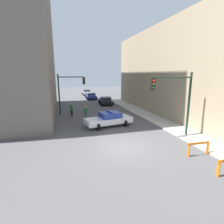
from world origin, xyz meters
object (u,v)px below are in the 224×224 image
at_px(parked_car_mid, 91,96).
at_px(pedestrian_crossing, 86,113).
at_px(parked_car_far, 87,92).
at_px(parked_car_near, 106,101).
at_px(pedestrian_corner, 72,110).
at_px(police_car, 109,119).
at_px(barrier_mid, 198,146).
at_px(traffic_light_near, 177,95).
at_px(traffic_light_far, 68,88).

xyz_separation_m(parked_car_mid, pedestrian_crossing, (-3.46, -17.02, 0.19)).
distance_m(parked_car_far, pedestrian_crossing, 24.94).
relative_size(parked_car_near, pedestrian_corner, 2.67).
distance_m(parked_car_far, pedestrian_corner, 22.70).
xyz_separation_m(police_car, parked_car_near, (2.85, 12.57, -0.05)).
bearing_deg(parked_car_mid, parked_car_near, -77.29).
bearing_deg(parked_car_mid, barrier_mid, -83.18).
bearing_deg(traffic_light_near, pedestrian_crossing, 130.61).
distance_m(traffic_light_far, pedestrian_crossing, 4.95).
xyz_separation_m(parked_car_far, pedestrian_corner, (-5.03, -22.13, 0.19)).
relative_size(pedestrian_crossing, pedestrian_corner, 1.00).
relative_size(traffic_light_far, parked_car_far, 1.18).
height_order(police_car, barrier_mid, police_car).
bearing_deg(parked_car_far, pedestrian_corner, -98.91).
bearing_deg(parked_car_mid, police_car, -92.31).
height_order(police_car, parked_car_far, police_car).
relative_size(police_car, parked_car_mid, 1.13).
bearing_deg(pedestrian_crossing, traffic_light_far, 130.64).
height_order(traffic_light_near, parked_car_far, traffic_light_near).
distance_m(traffic_light_near, traffic_light_far, 13.86).
height_order(pedestrian_corner, barrier_mid, pedestrian_corner).
distance_m(traffic_light_near, pedestrian_corner, 12.88).
bearing_deg(traffic_light_far, pedestrian_crossing, -66.56).
bearing_deg(parked_car_near, traffic_light_near, -80.20).
distance_m(parked_car_far, barrier_mid, 35.43).
relative_size(police_car, parked_car_far, 1.12).
bearing_deg(traffic_light_near, barrier_mid, -99.62).
xyz_separation_m(traffic_light_far, parked_car_far, (5.32, 20.78, -2.72)).
relative_size(parked_car_mid, pedestrian_corner, 2.63).
distance_m(police_car, barrier_mid, 8.82).
xyz_separation_m(police_car, parked_car_far, (1.67, 27.41, -0.05)).
height_order(traffic_light_far, pedestrian_crossing, traffic_light_far).
xyz_separation_m(parked_car_near, pedestrian_corner, (-6.21, -7.29, 0.19)).
bearing_deg(parked_car_far, police_car, -89.60).
distance_m(parked_car_mid, pedestrian_corner, 15.27).
height_order(traffic_light_near, barrier_mid, traffic_light_near).
xyz_separation_m(traffic_light_near, pedestrian_corner, (-7.74, 9.94, -2.67)).
xyz_separation_m(pedestrian_corner, barrier_mid, (7.18, -13.23, -0.24)).
distance_m(traffic_light_near, parked_car_far, 32.31).
xyz_separation_m(parked_car_mid, pedestrian_corner, (-4.86, -14.47, 0.19)).
bearing_deg(barrier_mid, pedestrian_crossing, 118.44).
bearing_deg(pedestrian_corner, traffic_light_near, 20.36).
xyz_separation_m(police_car, barrier_mid, (3.82, -7.95, -0.11)).
bearing_deg(parked_car_mid, traffic_light_far, -109.40).
height_order(traffic_light_far, parked_car_near, traffic_light_far).
distance_m(police_car, pedestrian_crossing, 3.37).
bearing_deg(pedestrian_crossing, parked_car_near, 81.13).
distance_m(parked_car_mid, pedestrian_crossing, 17.37).
distance_m(parked_car_near, pedestrian_corner, 9.58).
height_order(traffic_light_far, parked_car_mid, traffic_light_far).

